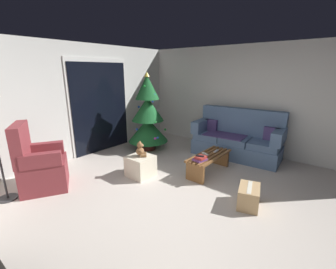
{
  "coord_description": "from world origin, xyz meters",
  "views": [
    {
      "loc": [
        -2.55,
        -1.7,
        1.93
      ],
      "look_at": [
        0.4,
        0.7,
        0.85
      ],
      "focal_mm": 24.39,
      "sensor_mm": 36.0,
      "label": 1
    }
  ],
  "objects_px": {
    "couch": "(237,139)",
    "armchair": "(40,166)",
    "coffee_table": "(209,161)",
    "cardboard_box_taped_mid_floor": "(249,196)",
    "christmas_tree": "(148,116)",
    "book_stack": "(200,159)",
    "teddy_bear_chestnut": "(141,150)",
    "remote_white": "(205,154)",
    "remote_silver": "(216,151)",
    "cell_phone": "(200,156)",
    "ottoman": "(141,166)"
  },
  "relations": [
    {
      "from": "book_stack",
      "to": "cardboard_box_taped_mid_floor",
      "type": "distance_m",
      "value": 1.07
    },
    {
      "from": "remote_white",
      "to": "book_stack",
      "type": "distance_m",
      "value": 0.33
    },
    {
      "from": "book_stack",
      "to": "teddy_bear_chestnut",
      "type": "bearing_deg",
      "value": 121.34
    },
    {
      "from": "armchair",
      "to": "cardboard_box_taped_mid_floor",
      "type": "xyz_separation_m",
      "value": [
        1.68,
        -2.89,
        -0.25
      ]
    },
    {
      "from": "remote_white",
      "to": "book_stack",
      "type": "height_order",
      "value": "book_stack"
    },
    {
      "from": "ottoman",
      "to": "remote_silver",
      "type": "bearing_deg",
      "value": -38.79
    },
    {
      "from": "book_stack",
      "to": "christmas_tree",
      "type": "bearing_deg",
      "value": 72.08
    },
    {
      "from": "couch",
      "to": "coffee_table",
      "type": "xyz_separation_m",
      "value": [
        -1.2,
        0.04,
        -0.15
      ]
    },
    {
      "from": "christmas_tree",
      "to": "couch",
      "type": "bearing_deg",
      "value": -63.41
    },
    {
      "from": "remote_silver",
      "to": "armchair",
      "type": "height_order",
      "value": "armchair"
    },
    {
      "from": "couch",
      "to": "coffee_table",
      "type": "bearing_deg",
      "value": 177.99
    },
    {
      "from": "remote_silver",
      "to": "christmas_tree",
      "type": "bearing_deg",
      "value": 176.66
    },
    {
      "from": "teddy_bear_chestnut",
      "to": "armchair",
      "type": "bearing_deg",
      "value": 145.37
    },
    {
      "from": "couch",
      "to": "armchair",
      "type": "relative_size",
      "value": 1.76
    },
    {
      "from": "book_stack",
      "to": "ottoman",
      "type": "bearing_deg",
      "value": 121.47
    },
    {
      "from": "remote_white",
      "to": "coffee_table",
      "type": "bearing_deg",
      "value": 135.69
    },
    {
      "from": "coffee_table",
      "to": "remote_silver",
      "type": "height_order",
      "value": "remote_silver"
    },
    {
      "from": "remote_white",
      "to": "cell_phone",
      "type": "bearing_deg",
      "value": 32.31
    },
    {
      "from": "ottoman",
      "to": "cardboard_box_taped_mid_floor",
      "type": "relative_size",
      "value": 0.87
    },
    {
      "from": "book_stack",
      "to": "remote_silver",
      "type": "bearing_deg",
      "value": -0.17
    },
    {
      "from": "coffee_table",
      "to": "cell_phone",
      "type": "height_order",
      "value": "cell_phone"
    },
    {
      "from": "remote_silver",
      "to": "armchair",
      "type": "bearing_deg",
      "value": -129.6
    },
    {
      "from": "cardboard_box_taped_mid_floor",
      "to": "teddy_bear_chestnut",
      "type": "bearing_deg",
      "value": 98.69
    },
    {
      "from": "ottoman",
      "to": "remote_white",
      "type": "bearing_deg",
      "value": -43.62
    },
    {
      "from": "couch",
      "to": "cell_phone",
      "type": "height_order",
      "value": "couch"
    },
    {
      "from": "remote_silver",
      "to": "book_stack",
      "type": "height_order",
      "value": "book_stack"
    },
    {
      "from": "cardboard_box_taped_mid_floor",
      "to": "christmas_tree",
      "type": "bearing_deg",
      "value": 72.99
    },
    {
      "from": "armchair",
      "to": "remote_silver",
      "type": "bearing_deg",
      "value": -36.57
    },
    {
      "from": "coffee_table",
      "to": "ottoman",
      "type": "height_order",
      "value": "ottoman"
    },
    {
      "from": "coffee_table",
      "to": "christmas_tree",
      "type": "bearing_deg",
      "value": 82.31
    },
    {
      "from": "remote_silver",
      "to": "teddy_bear_chestnut",
      "type": "bearing_deg",
      "value": -131.78
    },
    {
      "from": "couch",
      "to": "ottoman",
      "type": "distance_m",
      "value": 2.35
    },
    {
      "from": "cardboard_box_taped_mid_floor",
      "to": "couch",
      "type": "bearing_deg",
      "value": 28.07
    },
    {
      "from": "couch",
      "to": "cell_phone",
      "type": "bearing_deg",
      "value": 178.9
    },
    {
      "from": "armchair",
      "to": "cell_phone",
      "type": "bearing_deg",
      "value": -44.01
    },
    {
      "from": "couch",
      "to": "cardboard_box_taped_mid_floor",
      "type": "relative_size",
      "value": 3.95
    },
    {
      "from": "cell_phone",
      "to": "armchair",
      "type": "height_order",
      "value": "armchair"
    },
    {
      "from": "couch",
      "to": "cardboard_box_taped_mid_floor",
      "type": "bearing_deg",
      "value": -151.93
    },
    {
      "from": "coffee_table",
      "to": "cell_phone",
      "type": "distance_m",
      "value": 0.41
    },
    {
      "from": "cell_phone",
      "to": "cardboard_box_taped_mid_floor",
      "type": "bearing_deg",
      "value": -127.08
    },
    {
      "from": "christmas_tree",
      "to": "armchair",
      "type": "height_order",
      "value": "christmas_tree"
    },
    {
      "from": "remote_silver",
      "to": "christmas_tree",
      "type": "xyz_separation_m",
      "value": [
        0.01,
        1.88,
        0.47
      ]
    },
    {
      "from": "cell_phone",
      "to": "ottoman",
      "type": "bearing_deg",
      "value": 99.43
    },
    {
      "from": "couch",
      "to": "remote_silver",
      "type": "xyz_separation_m",
      "value": [
        -0.96,
        0.02,
        -0.02
      ]
    },
    {
      "from": "book_stack",
      "to": "remote_white",
      "type": "bearing_deg",
      "value": 14.78
    },
    {
      "from": "coffee_table",
      "to": "armchair",
      "type": "distance_m",
      "value": 2.97
    },
    {
      "from": "remote_silver",
      "to": "ottoman",
      "type": "height_order",
      "value": "ottoman"
    },
    {
      "from": "book_stack",
      "to": "armchair",
      "type": "relative_size",
      "value": 0.23
    },
    {
      "from": "remote_silver",
      "to": "book_stack",
      "type": "xyz_separation_m",
      "value": [
        -0.6,
        0.0,
        0.03
      ]
    },
    {
      "from": "ottoman",
      "to": "coffee_table",
      "type": "bearing_deg",
      "value": -44.7
    }
  ]
}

